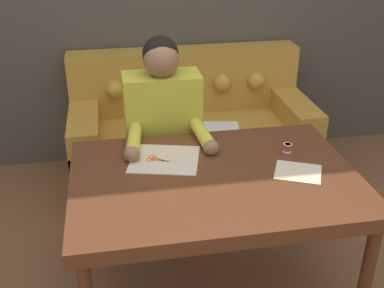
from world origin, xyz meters
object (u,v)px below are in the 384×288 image
couch (190,135)px  scissors (159,160)px  thread_spool (287,148)px  person (164,141)px  dining_table (215,188)px

couch → scissors: 1.22m
thread_spool → person: bearing=142.2°
person → scissors: size_ratio=6.08×
dining_table → couch: size_ratio=0.79×
couch → scissors: size_ratio=8.37×
person → thread_spool: 0.75m
scissors → dining_table: bearing=-37.6°
dining_table → person: 0.63m
person → scissors: (-0.07, -0.43, 0.11)m
dining_table → couch: 1.33m
person → scissors: 0.45m
scissors → thread_spool: (0.65, -0.02, 0.02)m
couch → scissors: bearing=-107.6°
person → thread_spool: (0.58, -0.45, 0.13)m
scissors → person: bearing=80.5°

